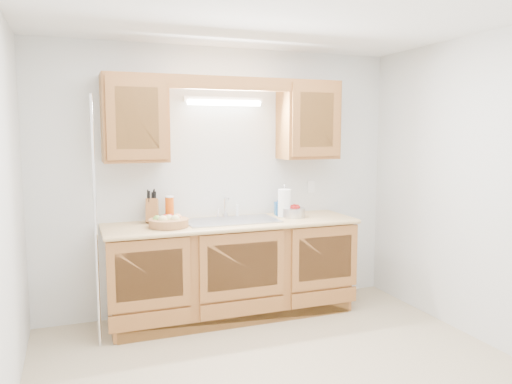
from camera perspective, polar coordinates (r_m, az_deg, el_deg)
name	(u,v)px	position (r m, az deg, el deg)	size (l,w,h in m)	color
room	(285,200)	(3.41, 3.30, -0.89)	(3.52, 3.50, 2.50)	tan
base_cabinets	(232,270)	(4.68, -2.75, -8.89)	(2.20, 0.60, 0.86)	#97602C
countertop	(232,224)	(4.57, -2.73, -3.62)	(2.30, 0.63, 0.04)	#DDAF74
upper_cabinet_left	(135,119)	(4.46, -13.71, 8.15)	(0.55, 0.33, 0.75)	#97602C
upper_cabinet_right	(308,120)	(4.94, 5.97, 8.15)	(0.55, 0.33, 0.75)	#97602C
valance	(231,83)	(4.52, -2.84, 12.32)	(2.20, 0.05, 0.12)	#97602C
fluorescent_fixture	(224,101)	(4.72, -3.67, 10.33)	(0.76, 0.08, 0.08)	white
sink	(232,229)	(4.60, -2.80, -4.21)	(0.84, 0.46, 0.36)	#9E9EA3
wire_shelf_pole	(96,224)	(4.10, -17.87, -3.45)	(0.03, 0.03, 2.00)	silver
outlet_plate	(311,187)	(5.17, 6.29, 0.59)	(0.08, 0.01, 0.12)	white
fruit_basket	(169,222)	(4.35, -9.95, -3.35)	(0.41, 0.41, 0.11)	#A87344
knife_block	(152,210)	(4.58, -11.78, -2.05)	(0.14, 0.19, 0.31)	#97602C
orange_canister	(170,209)	(4.58, -9.85, -1.92)	(0.10, 0.10, 0.24)	#D14F0B
soap_bottle	(279,206)	(4.90, 2.63, -1.55)	(0.08, 0.09, 0.19)	#2263AD
sponge	(168,220)	(4.66, -9.98, -3.12)	(0.12, 0.08, 0.03)	#CC333F
paper_towel	(284,203)	(4.78, 3.27, -1.31)	(0.15, 0.15, 0.32)	silver
apple_bowl	(293,212)	(4.80, 4.23, -2.24)	(0.25, 0.25, 0.12)	silver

